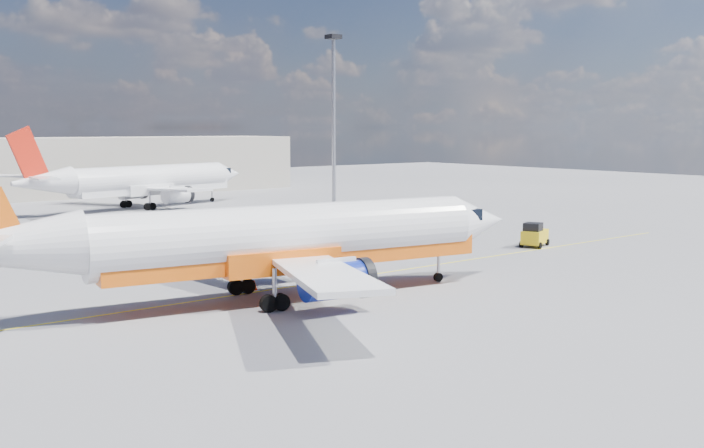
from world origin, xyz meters
TOP-DOWN VIEW (x-y plane):
  - ground at (0.00, 0.00)m, footprint 240.00×240.00m
  - taxi_line at (0.00, 3.00)m, footprint 70.00×0.15m
  - terminal_main at (5.00, 75.00)m, footprint 70.00×14.00m
  - main_jet at (-6.51, 0.50)m, footprint 33.23×25.84m
  - second_jet at (8.39, 51.60)m, footprint 31.72×24.34m
  - gse_tug at (20.29, 4.11)m, footprint 3.10×2.55m
  - traffic_cone at (-5.94, 3.43)m, footprint 0.45×0.45m
  - floodlight_mast at (24.93, 36.62)m, footprint 1.44×1.44m

SIDE VIEW (x-z plane):
  - ground at x=0.00m, z-range 0.00..0.00m
  - taxi_line at x=0.00m, z-range 0.00..0.01m
  - traffic_cone at x=-5.94m, z-range -0.01..0.62m
  - gse_tug at x=20.29m, z-range -0.05..1.90m
  - second_jet at x=8.39m, z-range -1.60..7.98m
  - main_jet at x=-6.51m, z-range -1.67..8.36m
  - terminal_main at x=5.00m, z-range 0.00..8.00m
  - floodlight_mast at x=24.93m, z-range 1.96..21.71m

